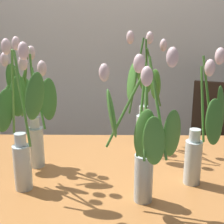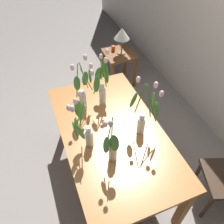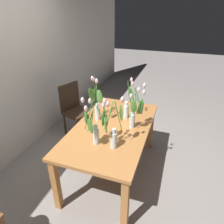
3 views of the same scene
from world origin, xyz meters
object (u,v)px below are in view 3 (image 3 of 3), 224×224
tulip_vase_3 (96,104)px  tulip_vase_1 (136,112)px  tulip_vase_4 (128,105)px  tulip_vase_2 (94,126)px  dining_chair (74,107)px  tulip_vase_0 (112,130)px  dining_table (112,133)px

tulip_vase_3 → tulip_vase_1: bearing=-94.7°
tulip_vase_3 → tulip_vase_4: 0.42m
tulip_vase_2 → dining_chair: tulip_vase_2 is taller
tulip_vase_1 → dining_chair: tulip_vase_1 is taller
tulip_vase_1 → tulip_vase_4: bearing=33.8°
tulip_vase_4 → dining_chair: size_ratio=0.59×
tulip_vase_0 → dining_table: bearing=19.3°
dining_table → tulip_vase_1: tulip_vase_1 is taller
dining_table → tulip_vase_2: size_ratio=2.82×
dining_chair → tulip_vase_4: bearing=-111.3°
tulip_vase_3 → dining_chair: bearing=48.8°
dining_table → dining_chair: dining_chair is taller
tulip_vase_4 → tulip_vase_3: bearing=117.2°
dining_table → tulip_vase_3: tulip_vase_3 is taller
tulip_vase_4 → tulip_vase_0: bearing=-178.1°
dining_table → tulip_vase_4: 0.42m
tulip_vase_1 → tulip_vase_3: bearing=85.3°
dining_table → tulip_vase_1: (0.06, -0.27, 0.31)m
dining_table → tulip_vase_0: (-0.39, -0.14, 0.31)m
tulip_vase_1 → tulip_vase_4: (0.23, 0.16, -0.04)m
tulip_vase_4 → dining_table: bearing=158.6°
dining_table → tulip_vase_2: 0.52m
tulip_vase_0 → dining_chair: size_ratio=0.62×
dining_table → tulip_vase_3: (0.10, 0.25, 0.31)m
tulip_vase_0 → tulip_vase_1: bearing=-16.2°
tulip_vase_3 → dining_chair: size_ratio=0.63×
tulip_vase_0 → tulip_vase_4: 0.69m
dining_table → dining_chair: size_ratio=1.72×
dining_table → tulip_vase_0: tulip_vase_0 is taller
tulip_vase_2 → tulip_vase_4: 0.72m
tulip_vase_0 → dining_chair: 1.60m
tulip_vase_2 → tulip_vase_3: size_ratio=0.96×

